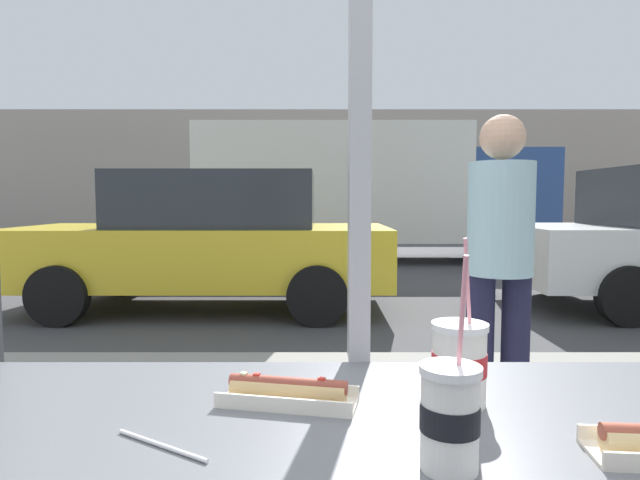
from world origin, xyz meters
The scene contains 10 objects.
ground_plane centered at (0.00, 8.00, 0.00)m, with size 60.00×60.00×0.00m, color #424244.
sidewalk_strip centered at (0.00, 1.60, 0.05)m, with size 16.00×2.80×0.10m, color gray.
building_facade_far centered at (0.00, 19.73, 2.35)m, with size 28.00×1.20×4.70m, color #A89E8E.
soda_cup_left centered at (0.09, -0.45, 1.02)m, with size 0.09×0.09×0.31m.
soda_cup_right centered at (0.16, -0.21, 1.02)m, with size 0.10×0.10×0.31m.
hotdog_tray_far centered at (-0.15, -0.22, 0.96)m, with size 0.27×0.14×0.05m.
loose_straw centered at (-0.33, -0.39, 0.94)m, with size 0.01×0.01×0.19m, color white.
parked_car_yellow centered at (-1.43, 5.23, 0.84)m, with size 4.37×1.99×1.64m.
box_truck centered at (0.90, 10.39, 1.58)m, with size 7.32×2.44×2.86m.
pedestrian centered at (0.80, 1.47, 1.04)m, with size 0.32×0.32×1.63m.
Camera 1 is at (-0.09, -1.18, 1.32)m, focal length 29.99 mm.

